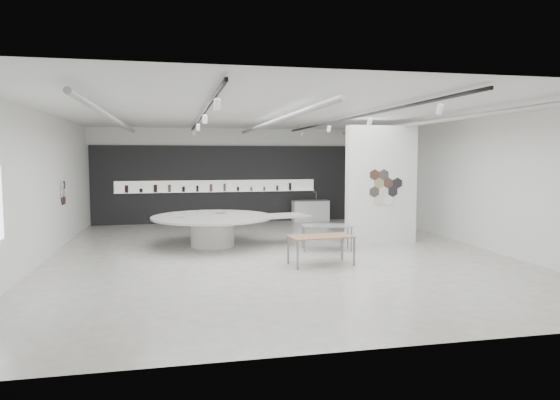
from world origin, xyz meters
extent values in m
cube|color=beige|center=(0.00, 0.00, -0.01)|extent=(12.00, 14.00, 0.01)
cube|color=silver|center=(0.00, 0.00, 3.80)|extent=(12.00, 14.00, 0.01)
cube|color=white|center=(0.00, 7.00, 1.90)|extent=(12.00, 0.01, 3.80)
cube|color=white|center=(0.00, -7.00, 1.90)|extent=(12.00, 0.01, 3.80)
cube|color=white|center=(6.00, 0.00, 1.90)|extent=(0.01, 14.00, 3.80)
cube|color=white|center=(-6.00, 0.00, 1.90)|extent=(0.01, 14.00, 3.80)
cylinder|color=#939396|center=(-4.20, 0.50, 3.62)|extent=(0.12, 12.00, 0.12)
cylinder|color=#939396|center=(0.00, 0.50, 3.62)|extent=(0.12, 12.00, 0.12)
cylinder|color=#939396|center=(4.20, 0.50, 3.62)|extent=(0.12, 12.00, 0.12)
cube|color=black|center=(-2.00, 0.00, 3.70)|extent=(0.05, 13.00, 0.06)
cylinder|color=white|center=(-2.00, -5.00, 3.52)|extent=(0.11, 0.18, 0.21)
cylinder|color=white|center=(-2.00, -1.70, 3.52)|extent=(0.11, 0.18, 0.21)
cylinder|color=white|center=(-2.00, 1.60, 3.52)|extent=(0.11, 0.18, 0.21)
cylinder|color=white|center=(-2.00, 4.90, 3.52)|extent=(0.11, 0.18, 0.21)
cube|color=black|center=(2.00, 0.00, 3.70)|extent=(0.05, 13.00, 0.06)
cylinder|color=white|center=(2.00, -5.00, 3.52)|extent=(0.11, 0.18, 0.21)
cylinder|color=white|center=(2.00, -1.70, 3.52)|extent=(0.11, 0.18, 0.21)
cylinder|color=white|center=(2.00, 1.60, 3.52)|extent=(0.11, 0.18, 0.21)
cylinder|color=white|center=(2.00, 4.90, 3.52)|extent=(0.11, 0.18, 0.21)
cylinder|color=black|center=(-5.97, 2.50, 1.35)|extent=(0.03, 0.28, 0.28)
cylinder|color=#4A2F25|center=(-5.97, 2.76, 1.35)|extent=(0.03, 0.28, 0.28)
cylinder|color=#918358|center=(-5.97, 2.63, 1.58)|extent=(0.03, 0.28, 0.28)
cylinder|color=white|center=(-5.97, 2.37, 1.58)|extent=(0.03, 0.28, 0.28)
cylinder|color=beige|center=(-5.97, 2.50, 1.81)|extent=(0.03, 0.28, 0.28)
cylinder|color=black|center=(-5.97, 2.76, 1.81)|extent=(0.03, 0.28, 0.28)
cube|color=black|center=(0.00, 6.94, 1.55)|extent=(11.80, 0.10, 3.10)
cube|color=white|center=(-1.00, 6.87, 1.48)|extent=(8.00, 0.06, 0.46)
cube|color=white|center=(-1.00, 6.81, 1.25)|extent=(8.00, 0.18, 0.02)
cylinder|color=black|center=(-4.53, 6.81, 1.41)|extent=(0.13, 0.13, 0.29)
cylinder|color=black|center=(-3.99, 6.81, 1.34)|extent=(0.13, 0.13, 0.15)
cylinder|color=black|center=(-3.44, 6.81, 1.42)|extent=(0.14, 0.14, 0.30)
cylinder|color=brown|center=(-2.90, 6.81, 1.41)|extent=(0.12, 0.12, 0.29)
cylinder|color=black|center=(-2.36, 6.81, 1.37)|extent=(0.12, 0.12, 0.21)
cylinder|color=black|center=(-1.81, 6.81, 1.39)|extent=(0.10, 0.10, 0.25)
cylinder|color=brown|center=(-1.27, 6.81, 1.42)|extent=(0.12, 0.12, 0.30)
cylinder|color=brown|center=(-0.73, 6.81, 1.42)|extent=(0.10, 0.10, 0.31)
cylinder|color=black|center=(-0.19, 6.81, 1.35)|extent=(0.09, 0.09, 0.17)
cylinder|color=brown|center=(0.36, 6.81, 1.35)|extent=(0.10, 0.10, 0.16)
cylinder|color=brown|center=(0.90, 6.81, 1.34)|extent=(0.09, 0.09, 0.15)
cylinder|color=black|center=(1.44, 6.81, 1.37)|extent=(0.09, 0.09, 0.21)
cylinder|color=black|center=(1.99, 6.81, 1.42)|extent=(0.11, 0.11, 0.31)
cube|color=white|center=(3.50, 1.00, 1.80)|extent=(2.20, 0.35, 3.60)
cylinder|color=beige|center=(3.50, 0.81, 1.60)|extent=(0.34, 0.03, 0.34)
cylinder|color=black|center=(3.80, 0.81, 1.60)|extent=(0.34, 0.03, 0.34)
cylinder|color=black|center=(3.20, 0.81, 1.60)|extent=(0.34, 0.03, 0.34)
cylinder|color=#4A2F25|center=(3.65, 0.81, 1.86)|extent=(0.34, 0.03, 0.34)
cylinder|color=#918358|center=(3.35, 0.81, 1.86)|extent=(0.34, 0.03, 0.34)
cylinder|color=white|center=(3.65, 0.81, 1.34)|extent=(0.34, 0.03, 0.34)
cylinder|color=beige|center=(3.35, 0.81, 1.34)|extent=(0.34, 0.03, 0.34)
cylinder|color=black|center=(3.95, 0.81, 1.86)|extent=(0.34, 0.03, 0.34)
cylinder|color=black|center=(3.50, 0.81, 2.12)|extent=(0.34, 0.03, 0.34)
cylinder|color=#4A2F25|center=(3.20, 0.81, 2.12)|extent=(0.34, 0.03, 0.34)
cylinder|color=white|center=(-1.63, 1.50, 0.42)|extent=(1.50, 1.50, 0.85)
cylinder|color=#B4B2AA|center=(-1.63, 1.50, 0.88)|extent=(4.16, 4.16, 0.06)
cube|color=#B4B2AA|center=(0.42, 1.36, 0.88)|extent=(1.74, 1.26, 0.05)
cube|color=#918358|center=(-2.61, 1.33, 0.91)|extent=(0.28, 0.22, 0.01)
cube|color=#4A2F25|center=(-1.34, 2.16, 0.91)|extent=(0.28, 0.22, 0.01)
cube|color=#95664D|center=(0.79, -1.65, 0.71)|extent=(1.62, 0.93, 0.03)
cube|color=slate|center=(0.10, -2.07, 0.35)|extent=(0.04, 0.04, 0.70)
cube|color=slate|center=(0.03, -1.38, 0.35)|extent=(0.04, 0.04, 0.70)
cube|color=slate|center=(1.56, -1.92, 0.35)|extent=(0.04, 0.04, 0.70)
cube|color=slate|center=(1.49, -1.22, 0.35)|extent=(0.04, 0.04, 0.70)
cube|color=gray|center=(1.52, 0.22, 0.70)|extent=(1.49, 0.93, 0.03)
cube|color=slate|center=(0.82, 0.03, 0.34)|extent=(0.05, 0.05, 0.69)
cube|color=slate|center=(0.93, 0.64, 0.34)|extent=(0.05, 0.05, 0.69)
cube|color=slate|center=(2.11, -0.20, 0.34)|extent=(0.05, 0.05, 0.69)
cube|color=slate|center=(2.22, 0.40, 0.34)|extent=(0.05, 0.05, 0.69)
cube|color=white|center=(2.79, 6.53, 0.42)|extent=(1.49, 0.57, 0.84)
cube|color=gray|center=(2.79, 6.53, 0.85)|extent=(1.53, 0.60, 0.03)
cylinder|color=silver|center=(3.07, 6.67, 1.03)|extent=(0.02, 0.02, 0.34)
cylinder|color=silver|center=(2.99, 6.67, 1.19)|extent=(0.15, 0.02, 0.02)
camera|label=1|loc=(-2.71, -13.29, 2.67)|focal=32.00mm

